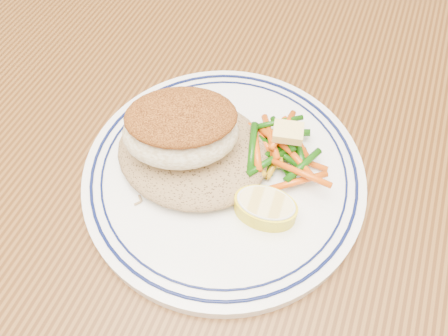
% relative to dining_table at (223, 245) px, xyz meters
% --- Properties ---
extents(dining_table, '(1.50, 0.90, 0.75)m').
position_rel_dining_table_xyz_m(dining_table, '(0.00, 0.00, 0.00)').
color(dining_table, '#46260E').
rests_on(dining_table, ground).
extents(plate, '(0.28, 0.28, 0.02)m').
position_rel_dining_table_xyz_m(plate, '(-0.01, 0.03, 0.11)').
color(plate, white).
rests_on(plate, dining_table).
extents(rice_pilaf, '(0.15, 0.14, 0.03)m').
position_rel_dining_table_xyz_m(rice_pilaf, '(-0.05, 0.03, 0.13)').
color(rice_pilaf, olive).
rests_on(rice_pilaf, plate).
extents(fish_fillet, '(0.13, 0.12, 0.05)m').
position_rel_dining_table_xyz_m(fish_fillet, '(-0.05, 0.03, 0.16)').
color(fish_fillet, white).
rests_on(fish_fillet, rice_pilaf).
extents(vegetable_pile, '(0.11, 0.10, 0.03)m').
position_rel_dining_table_xyz_m(vegetable_pile, '(0.03, 0.07, 0.13)').
color(vegetable_pile, '#134909').
rests_on(vegetable_pile, plate).
extents(butter_pat, '(0.03, 0.03, 0.01)m').
position_rel_dining_table_xyz_m(butter_pat, '(0.04, 0.07, 0.15)').
color(butter_pat, '#FFDF7C').
rests_on(butter_pat, vegetable_pile).
extents(lemon_wedge, '(0.06, 0.06, 0.02)m').
position_rel_dining_table_xyz_m(lemon_wedge, '(0.04, -0.00, 0.12)').
color(lemon_wedge, yellow).
rests_on(lemon_wedge, plate).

